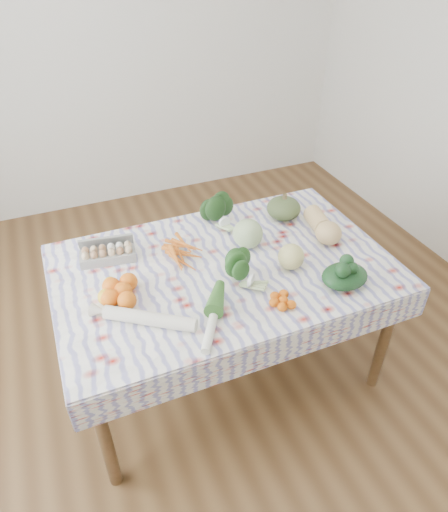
{
  "coord_description": "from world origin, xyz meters",
  "views": [
    {
      "loc": [
        -0.69,
        -1.66,
        2.16
      ],
      "look_at": [
        0.0,
        0.0,
        0.82
      ],
      "focal_mm": 32.0,
      "sensor_mm": 36.0,
      "label": 1
    }
  ],
  "objects_px": {
    "kabocha_squash": "(284,208)",
    "butternut_squash": "(323,224)",
    "dining_table": "(224,278)",
    "egg_carton": "(108,255)",
    "cabbage": "(248,234)",
    "grapefruit": "(291,257)"
  },
  "relations": [
    {
      "from": "egg_carton",
      "to": "cabbage",
      "type": "relative_size",
      "value": 1.75
    },
    {
      "from": "kabocha_squash",
      "to": "butternut_squash",
      "type": "height_order",
      "value": "butternut_squash"
    },
    {
      "from": "egg_carton",
      "to": "butternut_squash",
      "type": "bearing_deg",
      "value": -2.57
    },
    {
      "from": "egg_carton",
      "to": "kabocha_squash",
      "type": "bearing_deg",
      "value": 9.38
    },
    {
      "from": "egg_carton",
      "to": "dining_table",
      "type": "bearing_deg",
      "value": -18.4
    },
    {
      "from": "dining_table",
      "to": "cabbage",
      "type": "bearing_deg",
      "value": 30.9
    },
    {
      "from": "egg_carton",
      "to": "grapefruit",
      "type": "bearing_deg",
      "value": -17.89
    },
    {
      "from": "kabocha_squash",
      "to": "cabbage",
      "type": "relative_size",
      "value": 1.24
    },
    {
      "from": "dining_table",
      "to": "kabocha_squash",
      "type": "bearing_deg",
      "value": 30.3
    },
    {
      "from": "grapefruit",
      "to": "egg_carton",
      "type": "bearing_deg",
      "value": 154.12
    },
    {
      "from": "kabocha_squash",
      "to": "butternut_squash",
      "type": "distance_m",
      "value": 0.26
    },
    {
      "from": "egg_carton",
      "to": "grapefruit",
      "type": "distance_m",
      "value": 0.91
    },
    {
      "from": "egg_carton",
      "to": "grapefruit",
      "type": "height_order",
      "value": "grapefruit"
    },
    {
      "from": "butternut_squash",
      "to": "grapefruit",
      "type": "bearing_deg",
      "value": -138.3
    },
    {
      "from": "cabbage",
      "to": "grapefruit",
      "type": "height_order",
      "value": "cabbage"
    },
    {
      "from": "dining_table",
      "to": "egg_carton",
      "type": "bearing_deg",
      "value": 153.6
    },
    {
      "from": "dining_table",
      "to": "cabbage",
      "type": "distance_m",
      "value": 0.26
    },
    {
      "from": "kabocha_squash",
      "to": "butternut_squash",
      "type": "bearing_deg",
      "value": -64.63
    },
    {
      "from": "dining_table",
      "to": "cabbage",
      "type": "height_order",
      "value": "cabbage"
    },
    {
      "from": "dining_table",
      "to": "butternut_squash",
      "type": "xyz_separation_m",
      "value": [
        0.6,
        0.05,
        0.15
      ]
    },
    {
      "from": "dining_table",
      "to": "butternut_squash",
      "type": "height_order",
      "value": "butternut_squash"
    },
    {
      "from": "cabbage",
      "to": "dining_table",
      "type": "bearing_deg",
      "value": -149.1
    }
  ]
}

